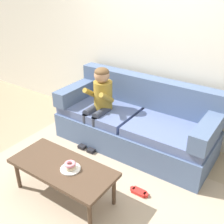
% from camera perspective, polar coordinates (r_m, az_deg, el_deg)
% --- Properties ---
extents(ground, '(10.00, 10.00, 0.00)m').
position_cam_1_polar(ground, '(3.41, -2.17, -13.36)').
color(ground, '#9E896B').
extents(wall_back, '(8.00, 0.10, 2.80)m').
position_cam_1_polar(wall_back, '(3.88, 10.20, 14.71)').
color(wall_back, silver).
rests_on(wall_back, ground).
extents(area_rug, '(2.86, 1.87, 0.01)m').
position_cam_1_polar(area_rug, '(3.26, -4.88, -15.61)').
color(area_rug, tan).
rests_on(area_rug, ground).
extents(couch, '(2.18, 0.90, 0.93)m').
position_cam_1_polar(couch, '(3.81, 5.06, -2.41)').
color(couch, slate).
rests_on(couch, ground).
extents(coffee_table, '(1.16, 0.52, 0.41)m').
position_cam_1_polar(coffee_table, '(2.97, -10.32, -11.70)').
color(coffee_table, '#4C3828').
rests_on(coffee_table, ground).
extents(person_child, '(0.34, 0.58, 1.10)m').
position_cam_1_polar(person_child, '(3.73, -2.60, 2.74)').
color(person_child, olive).
rests_on(person_child, ground).
extents(plate, '(0.21, 0.21, 0.01)m').
position_cam_1_polar(plate, '(2.88, -8.71, -11.70)').
color(plate, white).
rests_on(plate, coffee_table).
extents(donut, '(0.14, 0.14, 0.04)m').
position_cam_1_polar(donut, '(2.87, -8.75, -11.31)').
color(donut, beige).
rests_on(donut, plate).
extents(donut_second, '(0.16, 0.16, 0.04)m').
position_cam_1_polar(donut_second, '(2.85, -8.80, -10.75)').
color(donut_second, pink).
rests_on(donut_second, donut).
extents(toy_controller, '(0.23, 0.09, 0.05)m').
position_cam_1_polar(toy_controller, '(3.19, 5.69, -16.43)').
color(toy_controller, red).
rests_on(toy_controller, ground).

